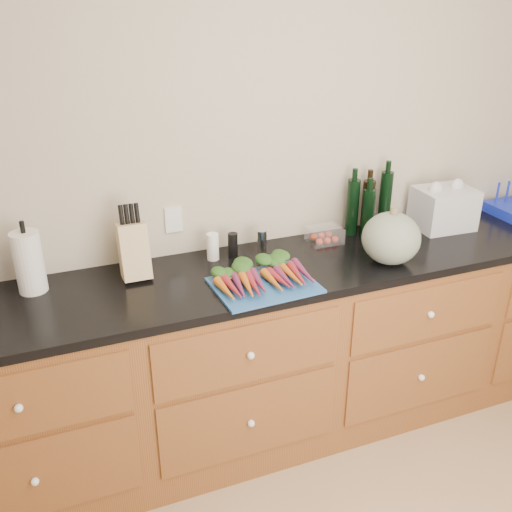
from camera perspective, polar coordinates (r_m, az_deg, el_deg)
name	(u,v)px	position (r m, az deg, el deg)	size (l,w,h in m)	color
wall_back	(289,167)	(2.84, 3.30, 8.84)	(4.10, 0.05, 2.60)	#BEB39E
cabinets	(311,347)	(2.94, 5.57, -9.04)	(3.60, 0.64, 0.90)	brown
countertop	(315,263)	(2.71, 5.94, -0.74)	(3.64, 0.62, 0.04)	black
cutting_board	(264,285)	(2.44, 0.84, -2.93)	(0.43, 0.32, 0.01)	#235698
carrots	(261,275)	(2.46, 0.50, -1.94)	(0.40, 0.29, 0.06)	#CC6818
squash	(391,238)	(2.68, 13.36, 1.74)	(0.27, 0.27, 0.24)	#616D5B
paper_towel	(29,262)	(2.53, -21.76, -0.59)	(0.12, 0.12, 0.27)	white
knife_block	(134,251)	(2.54, -12.14, 0.52)	(0.12, 0.12, 0.25)	tan
grinder_salt	(213,247)	(2.67, -4.34, 0.94)	(0.06, 0.06, 0.13)	white
grinder_pepper	(233,245)	(2.70, -2.33, 1.12)	(0.05, 0.05, 0.12)	black
canister_chrome	(262,241)	(2.75, 0.58, 1.52)	(0.05, 0.05, 0.11)	silver
tomato_box	(325,235)	(2.88, 6.88, 2.10)	(0.16, 0.13, 0.08)	white
bottles	(369,206)	(3.00, 11.20, 4.89)	(0.26, 0.13, 0.31)	black
grocery_bag	(443,208)	(3.18, 18.24, 4.56)	(0.29, 0.23, 0.21)	silver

